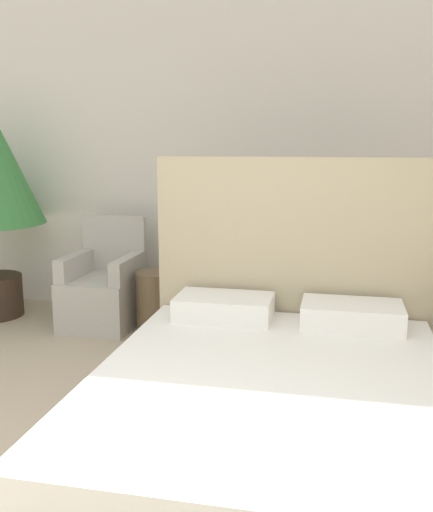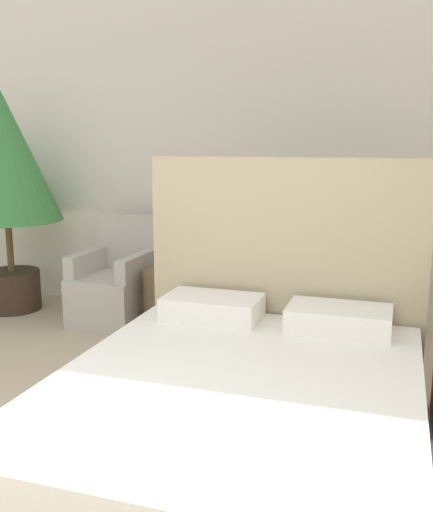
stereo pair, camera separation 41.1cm
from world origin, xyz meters
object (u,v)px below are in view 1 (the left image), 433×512
at_px(bed, 272,404).
at_px(armchair_near_window_left, 104,293).
at_px(side_table, 158,302).
at_px(armchair_near_window_right, 219,300).

bearing_deg(bed, armchair_near_window_left, 132.66).
bearing_deg(side_table, bed, -56.44).
bearing_deg(bed, armchair_near_window_right, 109.75).
distance_m(armchair_near_window_left, side_table, 0.50).
bearing_deg(armchair_near_window_left, bed, -46.28).
bearing_deg(bed, side_table, 123.56).
xyz_separation_m(armchair_near_window_left, armchair_near_window_right, (1.00, -0.00, 0.00)).
bearing_deg(armchair_near_window_left, side_table, -5.81).
bearing_deg(side_table, armchair_near_window_left, 173.13).
xyz_separation_m(bed, side_table, (-1.14, 1.72, -0.04)).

